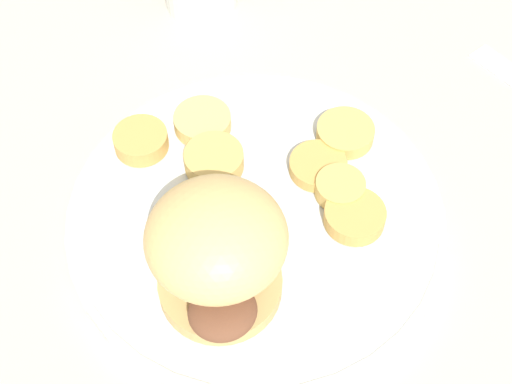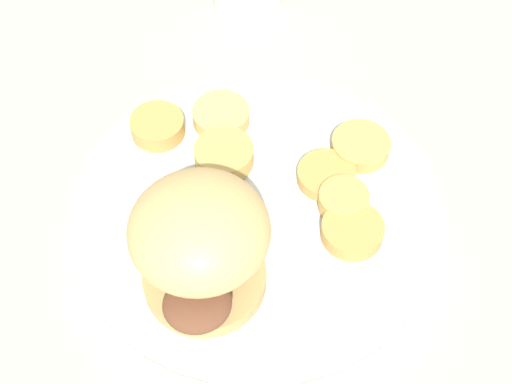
% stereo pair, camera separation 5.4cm
% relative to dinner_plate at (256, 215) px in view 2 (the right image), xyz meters
% --- Properties ---
extents(ground_plane, '(4.00, 4.00, 0.00)m').
position_rel_dinner_plate_xyz_m(ground_plane, '(0.00, 0.00, -0.01)').
color(ground_plane, '#B2A899').
extents(dinner_plate, '(0.30, 0.30, 0.02)m').
position_rel_dinner_plate_xyz_m(dinner_plate, '(0.00, 0.00, 0.00)').
color(dinner_plate, silver).
rests_on(dinner_plate, ground_plane).
extents(sandwich, '(0.11, 0.10, 0.10)m').
position_rel_dinner_plate_xyz_m(sandwich, '(0.07, 0.02, 0.06)').
color(sandwich, tan).
rests_on(sandwich, dinner_plate).
extents(potato_round_0, '(0.05, 0.05, 0.01)m').
position_rel_dinner_plate_xyz_m(potato_round_0, '(-0.06, 0.02, 0.01)').
color(potato_round_0, tan).
rests_on(potato_round_0, dinner_plate).
extents(potato_round_1, '(0.05, 0.05, 0.02)m').
position_rel_dinner_plate_xyz_m(potato_round_1, '(-0.00, -0.11, 0.01)').
color(potato_round_1, tan).
rests_on(potato_round_1, dinner_plate).
extents(potato_round_2, '(0.05, 0.05, 0.02)m').
position_rel_dinner_plate_xyz_m(potato_round_2, '(-0.02, -0.05, 0.02)').
color(potato_round_2, tan).
rests_on(potato_round_2, dinner_plate).
extents(potato_round_3, '(0.04, 0.04, 0.01)m').
position_rel_dinner_plate_xyz_m(potato_round_3, '(-0.05, 0.05, 0.01)').
color(potato_round_3, tan).
rests_on(potato_round_3, dinner_plate).
extents(potato_round_4, '(0.05, 0.05, 0.01)m').
position_rel_dinner_plate_xyz_m(potato_round_4, '(-0.10, 0.02, 0.01)').
color(potato_round_4, tan).
rests_on(potato_round_4, dinner_plate).
extents(potato_round_5, '(0.05, 0.05, 0.01)m').
position_rel_dinner_plate_xyz_m(potato_round_5, '(-0.05, -0.09, 0.01)').
color(potato_round_5, '#DBB766').
rests_on(potato_round_5, dinner_plate).
extents(potato_round_6, '(0.05, 0.05, 0.01)m').
position_rel_dinner_plate_xyz_m(potato_round_6, '(-0.03, 0.07, 0.01)').
color(potato_round_6, tan).
rests_on(potato_round_6, dinner_plate).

